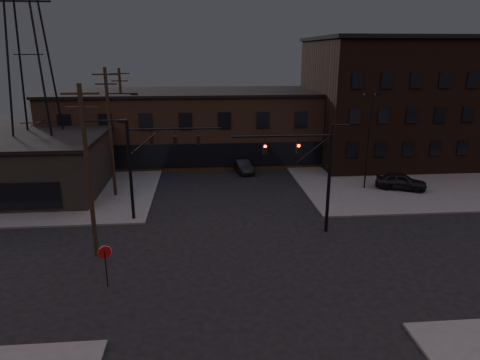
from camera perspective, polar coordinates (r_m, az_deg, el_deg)
name	(u,v)px	position (r m, az deg, el deg)	size (l,w,h in m)	color
ground	(245,263)	(27.32, 0.63, -11.07)	(140.00, 140.00, 0.00)	black
sidewalk_ne	(414,165)	(53.64, 22.18, 1.83)	(30.00, 30.00, 0.15)	#474744
sidewalk_nw	(21,175)	(51.59, -27.21, 0.64)	(30.00, 30.00, 0.15)	#474744
building_row	(222,126)	(52.82, -2.42, 7.21)	(40.00, 12.00, 8.00)	#4B3528
building_right	(405,101)	(55.99, 21.12, 9.76)	(22.00, 16.00, 14.00)	black
building_left	(13,167)	(44.89, -27.98, 1.57)	(16.00, 12.00, 5.00)	black
traffic_signal_near	(314,167)	(30.60, 9.84, 1.70)	(7.12, 0.24, 8.00)	black
traffic_signal_far	(146,158)	(33.23, -12.37, 2.90)	(7.12, 0.24, 8.00)	black
stop_sign	(105,257)	(25.21, -17.55, -9.71)	(0.72, 0.33, 2.48)	black
utility_pole_near	(89,169)	(27.82, -19.50, 1.45)	(3.70, 0.28, 11.00)	black
utility_pole_mid	(111,130)	(39.42, -16.84, 6.37)	(3.70, 0.28, 11.50)	black
utility_pole_far	(122,115)	(51.32, -15.40, 8.36)	(2.20, 0.28, 11.00)	black
transmission_tower	(29,54)	(44.81, -26.36, 14.77)	(7.00, 7.00, 25.00)	black
lot_light_a	(369,133)	(41.69, 16.81, 6.04)	(1.50, 0.28, 9.14)	black
lot_light_b	(406,123)	(48.63, 21.29, 7.06)	(1.50, 0.28, 9.14)	black
parked_car_lot_a	(401,181)	(43.38, 20.66, -0.15)	(1.86, 4.62, 1.58)	black
parked_car_lot_b	(371,162)	(50.32, 17.07, 2.34)	(1.98, 4.87, 1.41)	#BDBDBF
car_crossing	(243,166)	(46.91, 0.34, 1.88)	(1.49, 4.27, 1.41)	black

